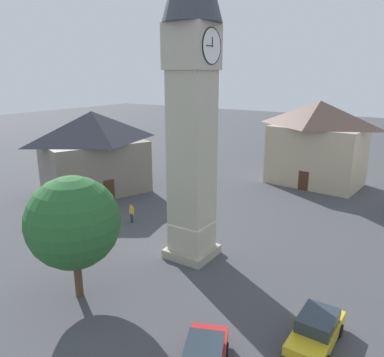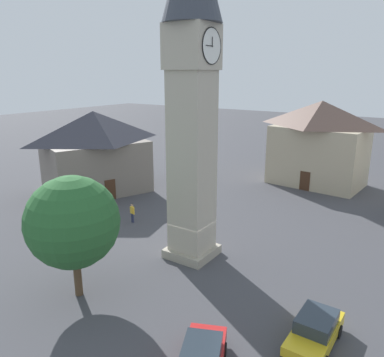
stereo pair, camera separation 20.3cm
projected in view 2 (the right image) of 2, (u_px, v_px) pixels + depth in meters
The scene contains 8 objects.
ground_plane at pixel (192, 255), 26.26m from camera, with size 200.00×200.00×0.00m, color #424247.
clock_tower at pixel (192, 64), 22.80m from camera, with size 3.66×3.66×21.89m.
car_blue_kerb at pixel (59, 220), 30.53m from camera, with size 3.62×4.39×1.53m.
car_red_corner at pixel (315, 331), 17.39m from camera, with size 4.15×1.86×1.53m.
pedestrian at pixel (132, 211), 31.75m from camera, with size 0.30×0.55×1.69m.
tree at pixel (73, 222), 20.40m from camera, with size 5.13×5.13×7.04m.
building_shop_left at pixel (95, 151), 39.33m from camera, with size 12.34×10.60×8.57m.
building_corner_back at pixel (319, 143), 41.89m from camera, with size 7.44×10.69×9.42m.
Camera 2 is at (19.76, 13.34, 12.26)m, focal length 35.12 mm.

